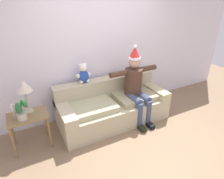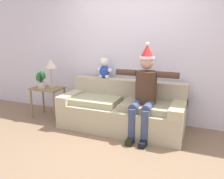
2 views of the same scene
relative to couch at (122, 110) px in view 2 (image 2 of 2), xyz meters
name	(u,v)px [view 2 (image 2 of 2)]	position (x,y,z in m)	size (l,w,h in m)	color
ground_plane	(98,154)	(0.00, -1.02, -0.32)	(10.00, 10.00, 0.00)	#876B50
back_wall	(132,49)	(0.00, 0.53, 1.03)	(7.00, 0.10, 2.70)	silver
couch	(122,110)	(0.00, 0.00, 0.00)	(2.13, 0.89, 0.82)	#B7AF8D
person_seated	(144,90)	(0.43, -0.16, 0.44)	(1.02, 0.77, 1.50)	#483023
teddy_bear	(104,69)	(-0.46, 0.27, 0.67)	(0.29, 0.17, 0.38)	#2645A3
side_table	(48,93)	(-1.54, -0.06, 0.18)	(0.60, 0.42, 0.60)	olive
table_lamp	(50,65)	(-1.50, 0.02, 0.72)	(0.24, 0.24, 0.56)	#B6B889
potted_plant	(41,80)	(-1.61, -0.16, 0.45)	(0.22, 0.21, 0.38)	#BAB3A6
candle_tall	(39,79)	(-1.71, -0.08, 0.44)	(0.04, 0.04, 0.25)	beige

